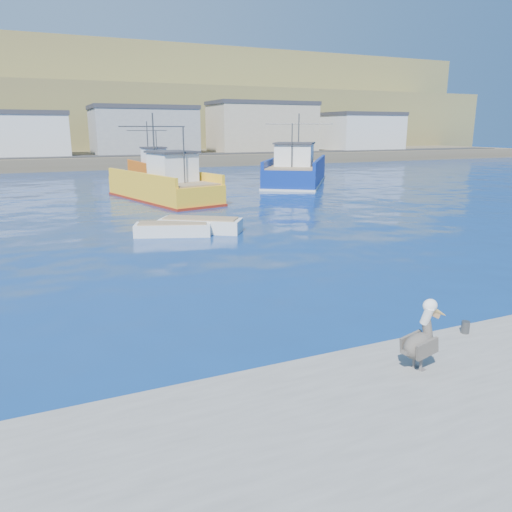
% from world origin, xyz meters
% --- Properties ---
extents(ground, '(260.00, 260.00, 0.00)m').
position_xyz_m(ground, '(0.00, 0.00, 0.00)').
color(ground, '#071753').
rests_on(ground, ground).
extents(dock_bollards, '(36.20, 0.20, 0.30)m').
position_xyz_m(dock_bollards, '(0.60, -3.40, 0.65)').
color(dock_bollards, '#4C4C4C').
rests_on(dock_bollards, dock).
extents(far_shore, '(200.00, 81.00, 24.00)m').
position_xyz_m(far_shore, '(0.00, 109.20, 8.98)').
color(far_shore, brown).
rests_on(far_shore, ground).
extents(trawler_yellow_b, '(6.69, 12.28, 6.56)m').
position_xyz_m(trawler_yellow_b, '(2.90, 26.03, 1.06)').
color(trawler_yellow_b, yellow).
rests_on(trawler_yellow_b, ground).
extents(trawler_blue, '(12.10, 14.35, 6.87)m').
position_xyz_m(trawler_blue, '(17.76, 32.41, 1.19)').
color(trawler_blue, navy).
rests_on(trawler_blue, ground).
extents(boat_orange, '(4.53, 8.80, 6.12)m').
position_xyz_m(boat_orange, '(6.08, 44.63, 1.05)').
color(boat_orange, '#EA5D0B').
rests_on(boat_orange, ground).
extents(skiff_mid, '(4.38, 3.64, 0.93)m').
position_xyz_m(skiff_mid, '(1.67, 13.32, 0.30)').
color(skiff_mid, silver).
rests_on(skiff_mid, ground).
extents(skiff_far, '(2.92, 4.21, 0.87)m').
position_xyz_m(skiff_far, '(22.78, 39.66, 0.28)').
color(skiff_far, silver).
rests_on(skiff_far, ground).
extents(skiff_extra, '(4.05, 2.57, 0.83)m').
position_xyz_m(skiff_extra, '(0.08, 13.01, 0.27)').
color(skiff_extra, silver).
rests_on(skiff_extra, ground).
extents(pelican, '(1.21, 0.57, 1.48)m').
position_xyz_m(pelican, '(0.70, -4.39, 1.13)').
color(pelican, '#595451').
rests_on(pelican, dock).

